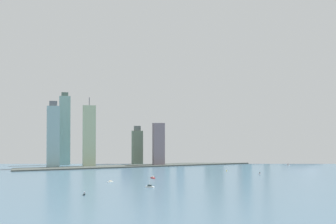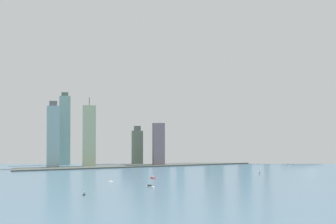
% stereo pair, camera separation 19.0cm
% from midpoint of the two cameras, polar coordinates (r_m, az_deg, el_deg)
% --- Properties ---
extents(ground_plane, '(6000.00, 6000.00, 0.00)m').
position_cam_midpoint_polar(ground_plane, '(589.36, 16.33, -10.96)').
color(ground_plane, slate).
extents(waterfront_pier, '(729.92, 44.24, 2.72)m').
position_cam_midpoint_polar(waterfront_pier, '(980.27, 1.76, -7.05)').
color(waterfront_pier, '#454B47').
rests_on(waterfront_pier, ground).
extents(observation_tower, '(41.00, 41.00, 355.85)m').
position_cam_midpoint_polar(observation_tower, '(1116.22, 13.11, 2.11)').
color(observation_tower, gray).
rests_on(observation_tower, ground).
extents(stadium_dome, '(103.16, 103.16, 41.76)m').
position_cam_midpoint_polar(stadium_dome, '(1138.94, 17.46, -5.66)').
color(stadium_dome, '#675F5A').
rests_on(stadium_dome, ground).
extents(skyscraper_0, '(12.90, 17.05, 86.80)m').
position_cam_midpoint_polar(skyscraper_0, '(1122.74, 5.41, -4.16)').
color(skyscraper_0, '#67705A').
rests_on(skyscraper_0, ground).
extents(skyscraper_1, '(26.02, 27.77, 165.10)m').
position_cam_midpoint_polar(skyscraper_1, '(1093.38, 6.54, -2.36)').
color(skyscraper_1, gray).
rests_on(skyscraper_1, ground).
extents(skyscraper_2, '(23.12, 18.16, 89.74)m').
position_cam_midpoint_polar(skyscraper_2, '(989.45, -4.15, -4.66)').
color(skyscraper_2, '#61705C').
rests_on(skyscraper_2, ground).
extents(skyscraper_3, '(15.97, 13.51, 131.86)m').
position_cam_midpoint_polar(skyscraper_3, '(1095.35, 9.86, -3.21)').
color(skyscraper_3, '#A28D86').
rests_on(skyscraper_3, ground).
extents(skyscraper_4, '(25.02, 12.12, 167.66)m').
position_cam_midpoint_polar(skyscraper_4, '(1014.21, -13.70, -2.30)').
color(skyscraper_4, '#83B1AB').
rests_on(skyscraper_4, ground).
extents(skyscraper_5, '(26.17, 24.78, 166.82)m').
position_cam_midpoint_polar(skyscraper_5, '(1021.60, -3.50, -2.39)').
color(skyscraper_5, '#A7B8CB').
rests_on(skyscraper_5, ground).
extents(skyscraper_6, '(15.24, 16.11, 132.39)m').
position_cam_midpoint_polar(skyscraper_6, '(1022.58, 1.69, -3.71)').
color(skyscraper_6, '#6F93A6').
rests_on(skyscraper_6, ground).
extents(skyscraper_7, '(25.31, 15.40, 96.50)m').
position_cam_midpoint_polar(skyscraper_7, '(961.22, -1.28, -4.36)').
color(skyscraper_7, slate).
rests_on(skyscraper_7, ground).
extents(skyscraper_8, '(27.23, 24.37, 195.06)m').
position_cam_midpoint_polar(skyscraper_8, '(1060.01, -0.66, -1.86)').
color(skyscraper_8, '#84ACAC').
rests_on(skyscraper_8, ground).
extents(skyscraper_9, '(12.20, 19.50, 53.76)m').
position_cam_midpoint_polar(skyscraper_9, '(1163.56, 10.40, -4.99)').
color(skyscraper_9, '#8DA3C6').
rests_on(skyscraper_9, ground).
extents(skyscraper_10, '(26.49, 21.29, 143.95)m').
position_cam_midpoint_polar(skyscraper_10, '(947.93, -15.17, -3.12)').
color(skyscraper_10, '#86ADB3').
rests_on(skyscraper_10, ground).
extents(skyscraper_11, '(27.64, 12.98, 61.12)m').
position_cam_midpoint_polar(skyscraper_11, '(1048.67, -5.53, -5.06)').
color(skyscraper_11, slate).
rests_on(skyscraper_11, ground).
extents(skyscraper_12, '(26.70, 18.39, 152.83)m').
position_cam_midpoint_polar(skyscraper_12, '(950.19, -10.54, -3.20)').
color(skyscraper_12, '#A9BC96').
rests_on(skyscraper_12, ground).
extents(skyscraper_13, '(17.04, 17.47, 127.77)m').
position_cam_midpoint_polar(skyscraper_13, '(1057.09, 10.50, -3.21)').
color(skyscraper_13, teal).
rests_on(skyscraper_13, ground).
extents(boat_0, '(13.11, 11.20, 9.35)m').
position_cam_midpoint_polar(boat_0, '(652.03, -2.48, -9.94)').
color(boat_0, white).
rests_on(boat_0, ground).
extents(boat_1, '(9.21, 10.22, 7.83)m').
position_cam_midpoint_polar(boat_1, '(1008.27, 15.81, -6.84)').
color(boat_1, white).
rests_on(boat_1, ground).
extents(boat_2, '(5.97, 11.69, 3.63)m').
position_cam_midpoint_polar(boat_2, '(753.76, -2.05, -8.78)').
color(boat_2, '#B52427').
rests_on(boat_2, ground).
extents(boat_3, '(4.29, 6.49, 10.75)m').
position_cam_midpoint_polar(boat_3, '(830.46, 12.20, -8.05)').
color(boat_3, silver).
rests_on(boat_3, ground).
extents(boat_4, '(3.53, 6.60, 4.53)m').
position_cam_midpoint_polar(boat_4, '(594.96, -11.16, -10.73)').
color(boat_4, '#1B2729').
rests_on(boat_4, ground).
extents(boat_6, '(11.14, 6.04, 3.13)m').
position_cam_midpoint_polar(boat_6, '(710.90, -7.74, -9.24)').
color(boat_6, white).
rests_on(boat_6, ground).
extents(channel_buoy_0, '(1.83, 1.83, 2.77)m').
position_cam_midpoint_polar(channel_buoy_0, '(867.13, 7.87, -7.78)').
color(channel_buoy_0, yellow).
rests_on(channel_buoy_0, ground).
extents(airplane, '(32.49, 29.10, 8.41)m').
position_cam_midpoint_polar(airplane, '(1059.88, 4.94, 2.01)').
color(airplane, '#B9BBC6').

